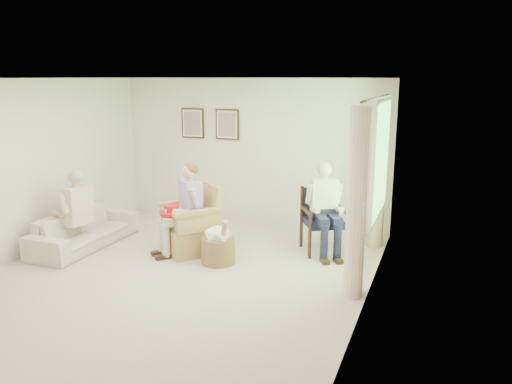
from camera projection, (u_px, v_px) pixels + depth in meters
floor at (178, 275)px, 6.76m from camera, size 5.50×5.50×0.00m
back_wall at (251, 152)px, 8.97m from camera, size 5.00×0.04×2.60m
left_wall at (25, 169)px, 7.33m from camera, size 0.04×5.50×2.60m
right_wall at (369, 197)px, 5.60m from camera, size 0.04×5.50×2.60m
ceiling at (170, 78)px, 6.17m from camera, size 5.00×5.50×0.02m
window at (381, 156)px, 6.64m from camera, size 0.13×2.50×1.63m
curtain_left at (357, 204)px, 5.89m from camera, size 0.34×0.34×2.30m
curtain_right at (379, 174)px, 7.67m from camera, size 0.34×0.34×2.30m
framed_print_left at (193, 123)px, 9.22m from camera, size 0.45×0.05×0.55m
framed_print_right at (227, 124)px, 8.98m from camera, size 0.45×0.05×0.55m
wicker_armchair at (192, 230)px, 7.64m from camera, size 0.80×0.79×1.02m
wood_armchair at (325, 217)px, 7.62m from camera, size 0.62×0.58×0.95m
sofa at (84, 230)px, 7.83m from camera, size 1.88×0.74×0.55m
person_wicker at (186, 203)px, 7.41m from camera, size 0.40×0.63×1.34m
person_dark at (323, 202)px, 7.42m from camera, size 0.40×0.62×1.36m
person_sofa at (74, 207)px, 7.58m from camera, size 0.42×0.62×1.23m
red_hat at (172, 211)px, 7.36m from camera, size 0.37×0.37×0.14m
hatbox at (218, 244)px, 7.13m from camera, size 0.61×0.61×0.71m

